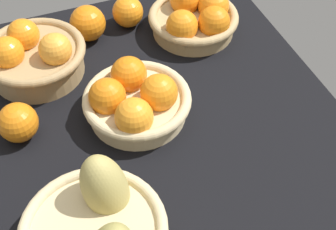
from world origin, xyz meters
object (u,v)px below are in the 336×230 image
basket_near_right (195,18)px  loose_orange_side_gap (88,23)px  basket_far_right (34,56)px  loose_orange_front_gap (18,123)px  loose_orange_back_gap (128,12)px  basket_center (135,100)px

basket_near_right → loose_orange_side_gap: 25.02cm
basket_far_right → loose_orange_side_gap: bearing=-61.0°
basket_far_right → loose_orange_side_gap: basket_far_right is taller
loose_orange_front_gap → loose_orange_side_gap: 31.73cm
loose_orange_back_gap → loose_orange_side_gap: loose_orange_side_gap is taller
loose_orange_back_gap → loose_orange_side_gap: size_ratio=0.89×
basket_center → loose_orange_back_gap: basket_center is taller
basket_near_right → loose_orange_back_gap: bearing=58.7°
basket_near_right → basket_far_right: bearing=90.9°
basket_far_right → basket_center: (-19.72, -16.15, -0.53)cm
loose_orange_back_gap → loose_orange_side_gap: 10.27cm
basket_near_right → loose_orange_front_gap: (-17.59, 44.14, -0.13)cm
basket_far_right → loose_orange_side_gap: (7.57, -13.67, -0.56)cm
loose_orange_side_gap → loose_orange_back_gap: bearing=-81.7°
loose_orange_front_gap → basket_far_right: bearing=-20.8°
basket_far_right → loose_orange_side_gap: 15.64cm
loose_orange_back_gap → loose_orange_front_gap: bearing=130.7°
basket_far_right → loose_orange_front_gap: 18.18cm
loose_orange_back_gap → loose_orange_side_gap: (-1.48, 10.16, 0.47)cm
basket_far_right → basket_center: size_ratio=1.02×
basket_center → basket_near_right: size_ratio=1.02×
basket_far_right → loose_orange_front_gap: bearing=159.2°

